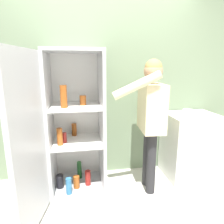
# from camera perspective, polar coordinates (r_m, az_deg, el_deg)

# --- Properties ---
(ground_plane) EXTENTS (12.00, 12.00, 0.00)m
(ground_plane) POSITION_cam_1_polar(r_m,az_deg,el_deg) (2.36, 1.03, -27.79)
(ground_plane) COLOR beige
(wall_back) EXTENTS (7.00, 0.06, 2.55)m
(wall_back) POSITION_cam_1_polar(r_m,az_deg,el_deg) (2.76, -2.70, 7.53)
(wall_back) COLOR gray
(wall_back) RESTS_ON ground_plane
(refrigerator) EXTENTS (0.83, 1.24, 1.72)m
(refrigerator) POSITION_cam_1_polar(r_m,az_deg,el_deg) (2.39, -12.53, -4.20)
(refrigerator) COLOR #B7BABC
(refrigerator) RESTS_ON ground_plane
(person) EXTENTS (0.65, 0.58, 1.62)m
(person) POSITION_cam_1_polar(r_m,az_deg,el_deg) (2.40, 10.99, 0.30)
(person) COLOR #262628
(person) RESTS_ON ground_plane
(counter) EXTENTS (0.67, 0.57, 0.90)m
(counter) POSITION_cam_1_polar(r_m,az_deg,el_deg) (3.04, 21.28, -8.89)
(counter) COLOR white
(counter) RESTS_ON ground_plane
(bowl) EXTENTS (0.15, 0.15, 0.05)m
(bowl) POSITION_cam_1_polar(r_m,az_deg,el_deg) (2.94, 21.00, 0.14)
(bowl) COLOR white
(bowl) RESTS_ON counter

